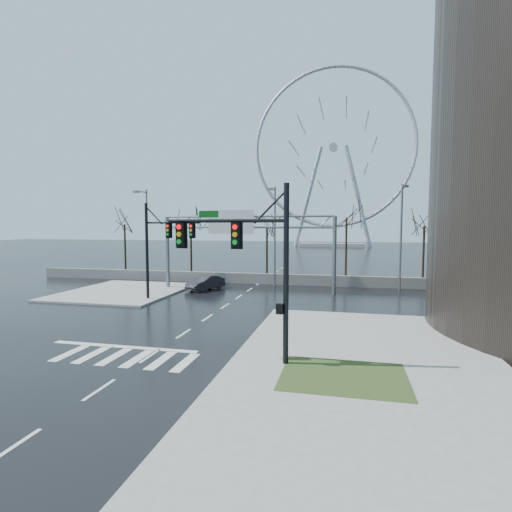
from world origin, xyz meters
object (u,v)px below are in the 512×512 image
(ferris_wheel, at_px, (333,154))
(car, at_px, (205,283))
(signal_mast_near, at_px, (255,256))
(signal_mast_far, at_px, (159,242))
(sign_gantry, at_px, (243,236))

(ferris_wheel, bearing_deg, car, -96.49)
(car, bearing_deg, signal_mast_near, -40.79)
(signal_mast_far, xyz_separation_m, sign_gantry, (5.49, 6.00, 0.35))
(sign_gantry, height_order, ferris_wheel, ferris_wheel)
(signal_mast_near, relative_size, ferris_wheel, 0.16)
(signal_mast_near, relative_size, car, 1.92)
(sign_gantry, bearing_deg, signal_mast_far, -132.47)
(signal_mast_near, relative_size, sign_gantry, 0.49)
(signal_mast_far, bearing_deg, ferris_wheel, 82.80)
(signal_mast_far, xyz_separation_m, car, (1.76, 5.97, -4.15))
(signal_mast_near, height_order, sign_gantry, signal_mast_near)
(sign_gantry, bearing_deg, signal_mast_near, -73.81)
(ferris_wheel, height_order, car, ferris_wheel)
(signal_mast_far, bearing_deg, signal_mast_near, -49.74)
(signal_mast_near, height_order, ferris_wheel, ferris_wheel)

